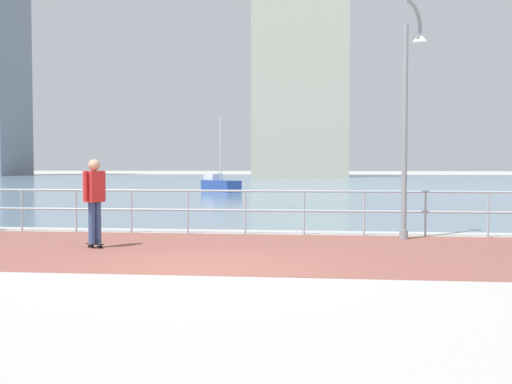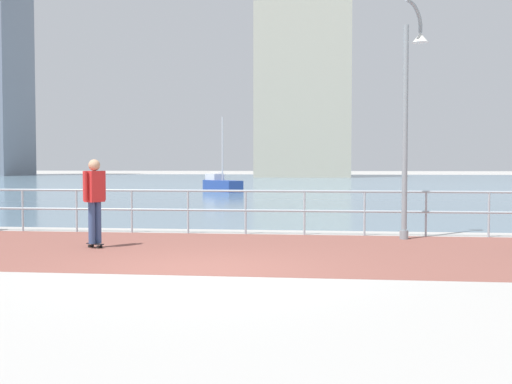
{
  "view_description": "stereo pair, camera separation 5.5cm",
  "coord_description": "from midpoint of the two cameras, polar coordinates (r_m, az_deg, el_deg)",
  "views": [
    {
      "loc": [
        1.94,
        -9.65,
        1.66
      ],
      "look_at": [
        0.49,
        3.08,
        1.1
      ],
      "focal_mm": 44.07,
      "sensor_mm": 36.0,
      "label": 1
    },
    {
      "loc": [
        1.99,
        -9.65,
        1.66
      ],
      "look_at": [
        0.49,
        3.08,
        1.1
      ],
      "focal_mm": 44.07,
      "sensor_mm": 36.0,
      "label": 2
    }
  ],
  "objects": [
    {
      "name": "brick_paving",
      "position": [
        12.24,
        -2.84,
        -5.28
      ],
      "size": [
        28.0,
        5.65,
        0.01
      ],
      "primitive_type": "cube",
      "color": "brown",
      "rests_on": "ground"
    },
    {
      "name": "tower_glass",
      "position": [
        87.18,
        4.21,
        8.84
      ],
      "size": [
        12.28,
        15.39,
        24.19
      ],
      "color": "#B2AD99",
      "rests_on": "ground"
    },
    {
      "name": "harbor_water",
      "position": [
        59.85,
        4.59,
        0.92
      ],
      "size": [
        180.0,
        88.0,
        0.0
      ],
      "primitive_type": "cube",
      "color": "slate",
      "rests_on": "ground"
    },
    {
      "name": "waterfront_railing",
      "position": [
        14.95,
        -1.09,
        -1.05
      ],
      "size": [
        25.25,
        0.06,
        1.06
      ],
      "color": "#9EADB7",
      "rests_on": "ground"
    },
    {
      "name": "sailboat_yellow",
      "position": [
        38.4,
        -3.35,
        0.68
      ],
      "size": [
        2.84,
        3.14,
        4.56
      ],
      "color": "#284799",
      "rests_on": "ground"
    },
    {
      "name": "ground",
      "position": [
        49.72,
        4.2,
        0.59
      ],
      "size": [
        220.0,
        220.0,
        0.0
      ],
      "primitive_type": "plane",
      "color": "#ADAAA5"
    },
    {
      "name": "lamppost",
      "position": [
        14.48,
        13.64,
        7.51
      ],
      "size": [
        0.64,
        0.68,
        5.32
      ],
      "color": "gray",
      "rests_on": "ground"
    },
    {
      "name": "skateboarder",
      "position": [
        12.86,
        -14.57,
        -0.23
      ],
      "size": [
        0.4,
        0.53,
        1.77
      ],
      "color": "black",
      "rests_on": "ground"
    }
  ]
}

